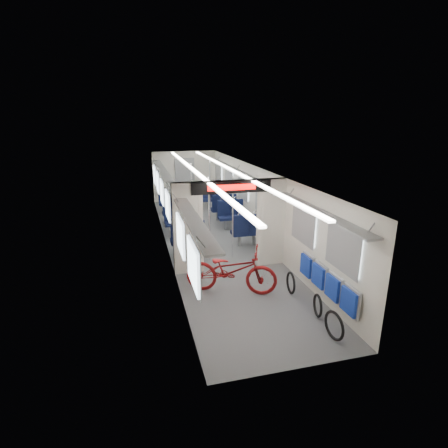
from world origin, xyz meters
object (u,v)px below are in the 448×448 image
(bike_hoop_b, at_px, (318,307))
(stanchion_near_left, at_px, (209,220))
(seat_bay_far_left, at_px, (172,205))
(seat_bay_far_right, at_px, (218,200))
(seat_bay_near_left, at_px, (183,226))
(stanchion_near_right, at_px, (233,218))
(bike_hoop_c, at_px, (291,284))
(seat_bay_near_right, at_px, (239,220))
(bicycle, at_px, (231,270))
(flip_bench, at_px, (326,282))
(stanchion_far_left, at_px, (192,197))
(stanchion_far_right, at_px, (210,193))
(bike_hoop_a, at_px, (334,327))

(bike_hoop_b, distance_m, stanchion_near_left, 3.74)
(seat_bay_far_left, distance_m, seat_bay_far_right, 1.88)
(seat_bay_near_left, xyz_separation_m, stanchion_near_right, (1.18, -1.46, 0.59))
(bike_hoop_c, distance_m, seat_bay_near_left, 4.26)
(bike_hoop_c, bearing_deg, seat_bay_near_right, 89.91)
(bicycle, height_order, flip_bench, bicycle)
(seat_bay_near_left, relative_size, seat_bay_far_right, 1.02)
(bike_hoop_c, xyz_separation_m, seat_bay_far_left, (-1.86, 6.82, 0.30))
(bicycle, bearing_deg, seat_bay_far_left, 28.45)
(bike_hoop_b, relative_size, bike_hoop_c, 0.93)
(stanchion_far_left, bearing_deg, stanchion_far_right, 35.13)
(stanchion_near_right, xyz_separation_m, stanchion_far_left, (-0.65, 2.83, 0.00))
(bicycle, height_order, seat_bay_near_right, seat_bay_near_right)
(bike_hoop_c, relative_size, seat_bay_far_left, 0.26)
(seat_bay_far_left, distance_m, stanchion_near_left, 4.58)
(flip_bench, distance_m, seat_bay_near_right, 4.80)
(stanchion_near_right, relative_size, stanchion_far_left, 1.00)
(bicycle, relative_size, stanchion_near_right, 0.88)
(flip_bench, height_order, stanchion_near_right, stanchion_near_right)
(bicycle, xyz_separation_m, stanchion_far_left, (-0.06, 4.81, 0.62))
(seat_bay_near_left, bearing_deg, stanchion_near_left, -70.99)
(seat_bay_near_right, bearing_deg, bike_hoop_a, -89.92)
(seat_bay_near_right, bearing_deg, stanchion_far_right, 109.64)
(bike_hoop_a, bearing_deg, stanchion_near_right, 99.60)
(bike_hoop_c, distance_m, stanchion_near_left, 2.83)
(seat_bay_near_left, distance_m, stanchion_far_right, 2.36)
(bike_hoop_a, distance_m, stanchion_far_right, 7.54)
(seat_bay_far_right, distance_m, stanchion_near_left, 4.89)
(flip_bench, bearing_deg, seat_bay_near_left, 116.71)
(stanchion_far_right, bearing_deg, bike_hoop_b, -84.10)
(bike_hoop_a, height_order, seat_bay_near_right, seat_bay_near_right)
(bicycle, bearing_deg, bike_hoop_a, -125.84)
(seat_bay_far_left, bearing_deg, stanchion_far_right, -40.75)
(bike_hoop_b, height_order, seat_bay_near_left, seat_bay_near_left)
(bicycle, relative_size, seat_bay_near_left, 0.92)
(bicycle, height_order, bike_hoop_b, bicycle)
(flip_bench, relative_size, seat_bay_near_right, 0.99)
(bicycle, distance_m, seat_bay_near_right, 3.89)
(seat_bay_far_right, bearing_deg, stanchion_near_right, -98.47)
(flip_bench, distance_m, bike_hoop_b, 0.56)
(stanchion_far_left, xyz_separation_m, stanchion_far_right, (0.74, 0.52, 0.00))
(stanchion_near_left, bearing_deg, bike_hoop_c, -59.80)
(flip_bench, bearing_deg, bike_hoop_c, 120.17)
(seat_bay_far_right, relative_size, stanchion_near_left, 0.95)
(bike_hoop_a, distance_m, stanchion_far_left, 7.13)
(seat_bay_far_right, distance_m, stanchion_near_right, 4.70)
(bike_hoop_c, height_order, seat_bay_near_left, seat_bay_near_left)
(stanchion_near_left, bearing_deg, bike_hoop_b, -66.35)
(seat_bay_near_right, xyz_separation_m, seat_bay_far_right, (0.00, 2.92, 0.00))
(seat_bay_near_right, height_order, stanchion_far_right, stanchion_far_right)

